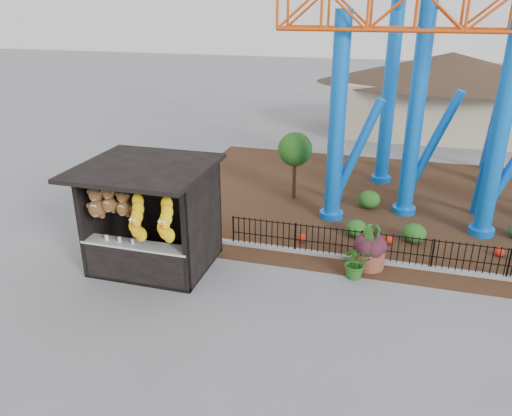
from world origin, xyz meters
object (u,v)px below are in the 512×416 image
(roller_coaster, at_px, (461,26))
(terracotta_planter, at_px, (369,258))
(prize_booth, at_px, (148,220))
(potted_plant, at_px, (356,262))

(roller_coaster, xyz_separation_m, terracotta_planter, (-2.06, -5.53, -6.15))
(prize_booth, relative_size, roller_coaster, 0.32)
(potted_plant, bearing_deg, terracotta_planter, 44.48)
(roller_coaster, bearing_deg, potted_plant, -111.02)
(prize_booth, distance_m, terracotta_planter, 6.43)
(prize_booth, relative_size, terracotta_planter, 3.97)
(terracotta_planter, bearing_deg, prize_booth, -163.47)
(prize_booth, xyz_separation_m, potted_plant, (5.72, 1.11, -1.06))
(terracotta_planter, bearing_deg, potted_plant, -115.41)
(prize_booth, xyz_separation_m, terracotta_planter, (6.05, 1.80, -1.24))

